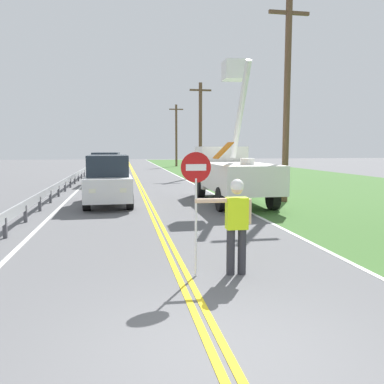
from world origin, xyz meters
TOP-DOWN VIEW (x-y plane):
  - ground_plane at (0.00, 0.00)m, footprint 160.00×160.00m
  - grass_verge_right at (11.60, 20.00)m, footprint 16.00×110.00m
  - centerline_yellow_left at (-0.09, 20.00)m, footprint 0.11×110.00m
  - centerline_yellow_right at (0.09, 20.00)m, footprint 0.11×110.00m
  - edge_line_right at (3.60, 20.00)m, footprint 0.12×110.00m
  - edge_line_left at (-3.60, 20.00)m, footprint 0.12×110.00m
  - flagger_worker at (1.01, 2.89)m, footprint 1.09×0.25m
  - stop_sign_paddle at (0.24, 2.91)m, footprint 0.56×0.04m
  - utility_bucket_truck at (3.68, 12.79)m, footprint 2.72×6.83m
  - oncoming_suv_nearest at (-1.66, 12.71)m, footprint 2.00×4.64m
  - oncoming_suv_second at (-2.08, 22.42)m, footprint 2.09×4.68m
  - utility_pole_near at (6.04, 12.32)m, footprint 1.80×0.28m
  - utility_pole_mid at (5.38, 28.18)m, footprint 1.80×0.28m
  - utility_pole_far at (5.91, 46.72)m, footprint 1.80×0.28m
  - guardrail_left_shoulder at (-4.20, 14.89)m, footprint 0.10×32.00m

SIDE VIEW (x-z plane):
  - ground_plane at x=0.00m, z-range 0.00..0.00m
  - grass_verge_right at x=11.60m, z-range 0.00..0.01m
  - centerline_yellow_left at x=-0.09m, z-range 0.00..0.01m
  - centerline_yellow_right at x=0.09m, z-range 0.00..0.01m
  - edge_line_right at x=3.60m, z-range 0.00..0.01m
  - edge_line_left at x=-3.60m, z-range 0.00..0.01m
  - guardrail_left_shoulder at x=-4.20m, z-range 0.16..0.87m
  - flagger_worker at x=1.01m, z-range 0.13..1.96m
  - oncoming_suv_nearest at x=-1.66m, z-range 0.01..2.11m
  - oncoming_suv_second at x=-2.08m, z-range 0.01..2.11m
  - utility_bucket_truck at x=3.68m, z-range -1.60..4.47m
  - stop_sign_paddle at x=0.24m, z-range 0.54..2.87m
  - utility_pole_mid at x=5.38m, z-range 0.18..7.87m
  - utility_pole_far at x=5.91m, z-range 0.18..8.08m
  - utility_pole_near at x=6.04m, z-range 0.18..8.90m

